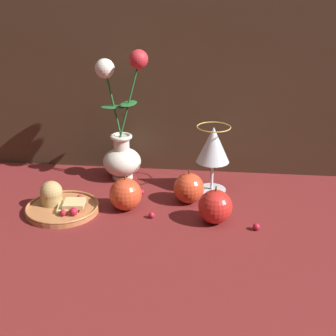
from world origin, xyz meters
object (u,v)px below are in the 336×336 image
object	(u,v)px
wine_glass	(213,147)
apple_near_glass	(189,188)
vase	(122,142)
plate_with_pastries	(60,204)
apple_beside_vase	(215,207)
apple_at_table_edge	(126,194)

from	to	relation	value
wine_glass	apple_near_glass	distance (m)	0.13
vase	apple_near_glass	bearing A→B (deg)	-33.48
plate_with_pastries	wine_glass	bearing A→B (deg)	23.46
wine_glass	apple_beside_vase	distance (m)	0.20
apple_near_glass	apple_beside_vase	bearing A→B (deg)	-55.17
vase	plate_with_pastries	xyz separation A→B (m)	(-0.12, -0.21, -0.09)
apple_beside_vase	apple_near_glass	world-z (taller)	apple_beside_vase
wine_glass	apple_near_glass	bearing A→B (deg)	-125.04
apple_at_table_edge	wine_glass	bearing A→B (deg)	33.18
vase	apple_near_glass	distance (m)	0.25
apple_beside_vase	apple_at_table_edge	distance (m)	0.22
plate_with_pastries	apple_near_glass	size ratio (longest dim) A/B	2.00
plate_with_pastries	wine_glass	xyz separation A→B (m)	(0.37, 0.16, 0.10)
vase	apple_beside_vase	xyz separation A→B (m)	(0.26, -0.23, -0.07)
apple_at_table_edge	apple_beside_vase	bearing A→B (deg)	-10.86
apple_beside_vase	apple_at_table_edge	xyz separation A→B (m)	(-0.22, 0.04, 0.00)
plate_with_pastries	apple_near_glass	bearing A→B (deg)	14.29
plate_with_pastries	vase	bearing A→B (deg)	61.12
apple_near_glass	apple_at_table_edge	bearing A→B (deg)	-159.83
wine_glass	apple_near_glass	size ratio (longest dim) A/B	1.99
vase	apple_at_table_edge	size ratio (longest dim) A/B	3.95
plate_with_pastries	apple_beside_vase	world-z (taller)	apple_beside_vase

